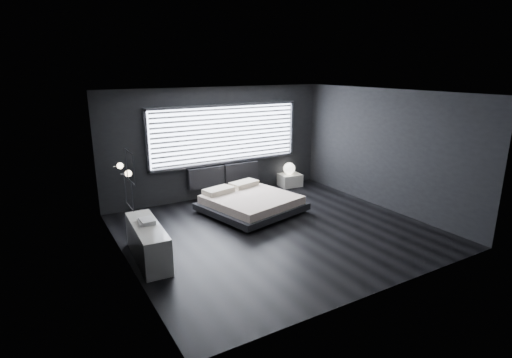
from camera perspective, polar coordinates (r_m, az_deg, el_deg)
room at (r=7.91m, az=3.12°, el=2.05°), size 6.04×6.00×2.80m
window at (r=10.27m, az=-4.28°, el=6.39°), size 4.14×0.09×1.52m
headboard at (r=10.39m, az=-4.61°, el=0.62°), size 1.96×0.16×0.52m
sconce_near at (r=6.80m, az=-17.81°, el=0.77°), size 0.18×0.11×0.11m
sconce_far at (r=7.38m, az=-18.87°, el=1.80°), size 0.18×0.11×0.11m
wall_art_upper at (r=6.16m, az=-17.56°, el=1.66°), size 0.01×0.48×0.48m
wall_art_lower at (r=6.51m, az=-17.73°, el=-1.89°), size 0.01×0.48×0.48m
bed at (r=9.29m, az=-0.81°, el=-3.31°), size 2.38×2.31×0.52m
nightstand at (r=11.36m, az=4.85°, el=-0.14°), size 0.64×0.55×0.35m
orb_lamp at (r=11.27m, az=4.77°, el=1.52°), size 0.33×0.33×0.33m
dresser at (r=7.29m, az=-15.17°, el=-8.72°), size 0.54×1.63×0.64m
book_stack at (r=7.25m, az=-15.37°, el=-5.81°), size 0.31×0.38×0.07m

